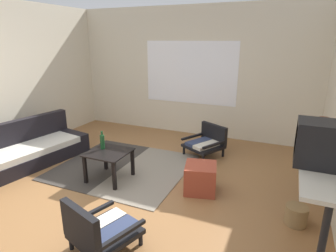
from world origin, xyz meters
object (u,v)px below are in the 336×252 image
(console_shelf, at_px, (321,167))
(coffee_table, at_px, (109,157))
(ottoman_orange, at_px, (200,178))
(armchair_striped_foreground, at_px, (98,230))
(glass_bottle, at_px, (102,142))
(couch, at_px, (30,150))
(crt_television, at_px, (327,144))
(clay_vase, at_px, (321,135))
(wicker_basket, at_px, (296,215))
(armchair_by_window, at_px, (207,141))

(console_shelf, bearing_deg, coffee_table, 177.97)
(ottoman_orange, bearing_deg, armchair_striped_foreground, -110.27)
(glass_bottle, bearing_deg, armchair_striped_foreground, -55.95)
(console_shelf, distance_m, glass_bottle, 2.88)
(couch, xyz_separation_m, armchair_striped_foreground, (2.39, -1.30, 0.03))
(crt_television, height_order, clay_vase, crt_television)
(console_shelf, bearing_deg, ottoman_orange, 167.18)
(ottoman_orange, xyz_separation_m, console_shelf, (1.38, -0.31, 0.57))
(ottoman_orange, distance_m, clay_vase, 1.59)
(couch, relative_size, glass_bottle, 6.96)
(coffee_table, xyz_separation_m, clay_vase, (2.72, 0.30, 0.63))
(ottoman_orange, distance_m, wicker_basket, 1.26)
(console_shelf, relative_size, crt_television, 3.21)
(clay_vase, distance_m, wicker_basket, 0.95)
(wicker_basket, bearing_deg, ottoman_orange, 167.54)
(console_shelf, height_order, clay_vase, clay_vase)
(coffee_table, bearing_deg, armchair_striped_foreground, -59.19)
(armchair_striped_foreground, relative_size, crt_television, 1.33)
(ottoman_orange, bearing_deg, glass_bottle, -174.25)
(console_shelf, bearing_deg, clay_vase, 90.00)
(ottoman_orange, xyz_separation_m, glass_bottle, (-1.50, -0.15, 0.37))
(couch, xyz_separation_m, ottoman_orange, (2.96, 0.23, -0.02))
(couch, distance_m, glass_bottle, 1.50)
(glass_bottle, bearing_deg, ottoman_orange, 5.75)
(couch, height_order, crt_television, crt_television)
(clay_vase, height_order, wicker_basket, clay_vase)
(coffee_table, height_order, console_shelf, console_shelf)
(armchair_by_window, relative_size, console_shelf, 0.44)
(armchair_striped_foreground, relative_size, wicker_basket, 3.00)
(couch, distance_m, ottoman_orange, 2.96)
(couch, distance_m, wicker_basket, 4.18)
(crt_television, bearing_deg, coffee_table, 174.36)
(coffee_table, relative_size, glass_bottle, 2.10)
(armchair_by_window, height_order, clay_vase, clay_vase)
(couch, distance_m, clay_vase, 4.41)
(armchair_by_window, relative_size, armchair_striped_foreground, 1.07)
(console_shelf, relative_size, wicker_basket, 7.25)
(ottoman_orange, bearing_deg, wicker_basket, -12.46)
(armchair_by_window, height_order, console_shelf, console_shelf)
(crt_television, bearing_deg, console_shelf, 88.95)
(armchair_striped_foreground, bearing_deg, crt_television, 28.28)
(crt_television, distance_m, wicker_basket, 0.99)
(crt_television, bearing_deg, clay_vase, 89.68)
(armchair_striped_foreground, bearing_deg, clay_vase, 39.61)
(armchair_striped_foreground, height_order, wicker_basket, armchair_striped_foreground)
(armchair_by_window, height_order, armchair_striped_foreground, armchair_striped_foreground)
(couch, xyz_separation_m, crt_television, (4.33, -0.26, 0.85))
(couch, xyz_separation_m, coffee_table, (1.61, 0.01, 0.14))
(crt_television, bearing_deg, glass_bottle, 173.35)
(coffee_table, height_order, armchair_by_window, armchair_by_window)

